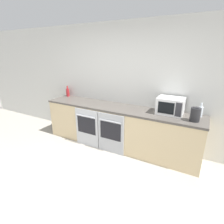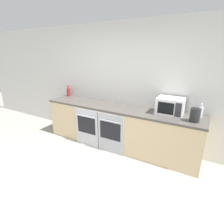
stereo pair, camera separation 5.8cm
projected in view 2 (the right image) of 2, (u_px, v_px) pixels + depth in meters
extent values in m
plane|color=gray|center=(58.00, 200.00, 2.48)|extent=(16.00, 16.00, 0.00)
cube|color=silver|center=(126.00, 86.00, 3.82)|extent=(10.00, 0.06, 2.60)
cube|color=#D1B789|center=(118.00, 128.00, 3.82)|extent=(3.39, 0.64, 0.86)
cube|color=#4C4742|center=(118.00, 108.00, 3.67)|extent=(3.41, 0.66, 0.04)
cube|color=#B7BABF|center=(87.00, 128.00, 3.82)|extent=(0.58, 0.03, 0.85)
cube|color=black|center=(86.00, 125.00, 3.79)|extent=(0.47, 0.01, 0.37)
cylinder|color=#B7BABF|center=(85.00, 116.00, 3.70)|extent=(0.48, 0.02, 0.02)
cube|color=#A8AAAF|center=(110.00, 134.00, 3.54)|extent=(0.58, 0.03, 0.85)
cube|color=black|center=(110.00, 131.00, 3.50)|extent=(0.47, 0.01, 0.37)
cylinder|color=#A8AAAF|center=(109.00, 121.00, 3.41)|extent=(0.48, 0.02, 0.02)
cube|color=silver|center=(170.00, 106.00, 3.20)|extent=(0.47, 0.35, 0.31)
cube|color=black|center=(166.00, 108.00, 3.08)|extent=(0.28, 0.01, 0.21)
cube|color=#2D2D33|center=(178.00, 110.00, 2.98)|extent=(0.10, 0.01, 0.25)
cylinder|color=maroon|center=(69.00, 92.00, 4.54)|extent=(0.08, 0.08, 0.20)
cylinder|color=maroon|center=(68.00, 87.00, 4.50)|extent=(0.04, 0.04, 0.08)
cylinder|color=silver|center=(201.00, 112.00, 3.07)|extent=(0.08, 0.08, 0.18)
cylinder|color=silver|center=(202.00, 105.00, 3.03)|extent=(0.03, 0.03, 0.07)
cylinder|color=#232326|center=(195.00, 115.00, 2.86)|extent=(0.16, 0.16, 0.23)
cylinder|color=#262628|center=(196.00, 108.00, 2.82)|extent=(0.09, 0.09, 0.01)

